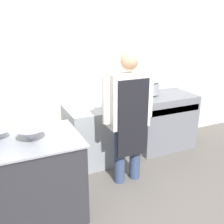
{
  "coord_description": "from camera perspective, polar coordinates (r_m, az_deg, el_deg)",
  "views": [
    {
      "loc": [
        -1.27,
        -1.83,
        2.01
      ],
      "look_at": [
        0.05,
        1.04,
        0.93
      ],
      "focal_mm": 42.0,
      "sensor_mm": 36.0,
      "label": 1
    }
  ],
  "objects": [
    {
      "name": "stock_pot",
      "position": [
        4.24,
        8.18,
        5.43
      ],
      "size": [
        0.29,
        0.29,
        0.23
      ],
      "color": "gray",
      "rests_on": "stove"
    },
    {
      "name": "wall_back",
      "position": [
        4.0,
        -5.92,
        9.38
      ],
      "size": [
        8.0,
        0.05,
        2.7
      ],
      "color": "silver",
      "rests_on": "ground_plane"
    },
    {
      "name": "prep_counter",
      "position": [
        2.95,
        -18.22,
        -13.96
      ],
      "size": [
        1.16,
        0.78,
        0.9
      ],
      "color": "#2D2D33",
      "rests_on": "ground_plane"
    },
    {
      "name": "stove",
      "position": [
        4.44,
        10.98,
        -1.96
      ],
      "size": [
        0.97,
        0.63,
        0.92
      ],
      "color": "slate",
      "rests_on": "ground_plane"
    },
    {
      "name": "person_cook",
      "position": [
        3.23,
        3.64,
        0.04
      ],
      "size": [
        0.69,
        0.24,
        1.68
      ],
      "color": "#38476B",
      "rests_on": "ground_plane"
    },
    {
      "name": "mixing_bowl",
      "position": [
        2.69,
        -17.22,
        -4.74
      ],
      "size": [
        0.29,
        0.29,
        0.13
      ],
      "color": "gray",
      "rests_on": "prep_counter"
    },
    {
      "name": "fridge_unit",
      "position": [
        3.89,
        -5.08,
        -5.17
      ],
      "size": [
        0.61,
        0.67,
        0.85
      ],
      "color": "#93999E",
      "rests_on": "ground_plane"
    }
  ]
}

